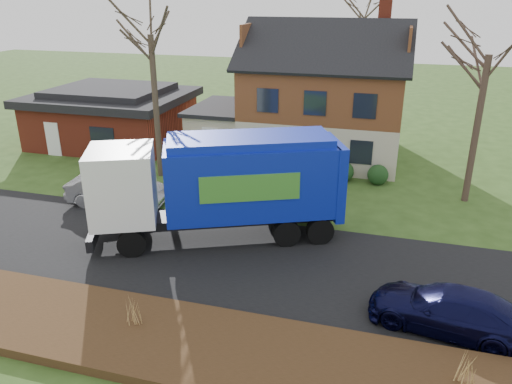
# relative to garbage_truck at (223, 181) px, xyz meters

# --- Properties ---
(ground) EXTENTS (120.00, 120.00, 0.00)m
(ground) POSITION_rel_garbage_truck_xyz_m (0.15, -1.63, -2.47)
(ground) COLOR #2B4517
(ground) RESTS_ON ground
(road) EXTENTS (80.00, 7.00, 0.02)m
(road) POSITION_rel_garbage_truck_xyz_m (0.15, -1.63, -2.46)
(road) COLOR black
(road) RESTS_ON ground
(mulch_verge) EXTENTS (80.00, 3.50, 0.30)m
(mulch_verge) POSITION_rel_garbage_truck_xyz_m (0.15, -6.93, -2.32)
(mulch_verge) COLOR #312010
(mulch_verge) RESTS_ON ground
(main_house) EXTENTS (12.95, 8.95, 9.26)m
(main_house) POSITION_rel_garbage_truck_xyz_m (1.64, 12.28, 1.56)
(main_house) COLOR #C0B59A
(main_house) RESTS_ON ground
(ranch_house) EXTENTS (9.80, 8.20, 3.70)m
(ranch_house) POSITION_rel_garbage_truck_xyz_m (-11.85, 11.37, -0.66)
(ranch_house) COLOR #9A3521
(ranch_house) RESTS_ON ground
(garbage_truck) EXTENTS (10.22, 6.54, 4.29)m
(garbage_truck) POSITION_rel_garbage_truck_xyz_m (0.00, 0.00, 0.00)
(garbage_truck) COLOR black
(garbage_truck) RESTS_ON ground
(silver_sedan) EXTENTS (4.81, 2.10, 1.54)m
(silver_sedan) POSITION_rel_garbage_truck_xyz_m (-6.05, 1.82, -1.70)
(silver_sedan) COLOR #95979C
(silver_sedan) RESTS_ON ground
(navy_wagon) EXTENTS (4.96, 2.76, 1.36)m
(navy_wagon) POSITION_rel_garbage_truck_xyz_m (8.46, -3.93, -1.79)
(navy_wagon) COLOR black
(navy_wagon) RESTS_ON ground
(tree_front_west) EXTENTS (3.51, 3.51, 10.43)m
(tree_front_west) POSITION_rel_garbage_truck_xyz_m (-5.89, 6.10, 6.13)
(tree_front_west) COLOR #3F3326
(tree_front_west) RESTS_ON ground
(tree_front_east) EXTENTS (3.57, 3.57, 9.91)m
(tree_front_east) POSITION_rel_garbage_truck_xyz_m (10.00, 6.91, 5.58)
(tree_front_east) COLOR #443229
(tree_front_east) RESTS_ON ground
(tree_back) EXTENTS (3.35, 3.35, 10.60)m
(tree_back) POSITION_rel_garbage_truck_xyz_m (3.60, 19.01, 6.36)
(tree_back) COLOR #433728
(tree_back) RESTS_ON ground
(grass_clump_mid) EXTENTS (0.32, 0.26, 0.89)m
(grass_clump_mid) POSITION_rel_garbage_truck_xyz_m (-0.51, -6.60, -1.73)
(grass_clump_mid) COLOR #A8814A
(grass_clump_mid) RESTS_ON mulch_verge
(grass_clump_east) EXTENTS (0.37, 0.30, 0.91)m
(grass_clump_east) POSITION_rel_garbage_truck_xyz_m (8.69, -6.61, -1.72)
(grass_clump_east) COLOR #A58349
(grass_clump_east) RESTS_ON mulch_verge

